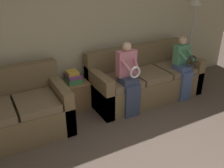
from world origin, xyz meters
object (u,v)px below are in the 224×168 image
at_px(child_left_seated, 129,77).
at_px(floor_lamp, 194,15).
at_px(couch_side, 15,113).
at_px(child_right_seated, 183,66).
at_px(book_stack, 73,77).
at_px(side_shelf, 75,94).
at_px(couch_main, 144,80).

bearing_deg(child_left_seated, floor_lamp, 17.68).
relative_size(couch_side, child_right_seated, 1.30).
distance_m(child_right_seated, book_stack, 2.08).
bearing_deg(side_shelf, child_right_seated, -18.13).
distance_m(couch_side, child_right_seated, 3.08).
relative_size(book_stack, floor_lamp, 0.17).
bearing_deg(child_right_seated, book_stack, 161.88).
relative_size(couch_main, floor_lamp, 1.20).
height_order(couch_main, child_left_seated, child_left_seated).
xyz_separation_m(couch_main, floor_lamp, (1.38, 0.26, 1.09)).
bearing_deg(child_right_seated, side_shelf, 161.87).
xyz_separation_m(couch_side, book_stack, (1.07, 0.30, 0.26)).
xyz_separation_m(child_left_seated, child_right_seated, (1.22, -0.01, -0.02)).
height_order(child_left_seated, book_stack, child_left_seated).
height_order(couch_side, floor_lamp, floor_lamp).
height_order(book_stack, floor_lamp, floor_lamp).
bearing_deg(book_stack, side_shelf, -15.55).
relative_size(couch_main, child_right_seated, 1.81).
relative_size(child_left_seated, book_stack, 4.17).
relative_size(couch_side, floor_lamp, 0.86).
height_order(couch_main, side_shelf, couch_main).
distance_m(couch_main, child_left_seated, 0.79).
relative_size(couch_main, side_shelf, 4.28).
xyz_separation_m(book_stack, floor_lamp, (2.74, -0.00, 0.84)).
height_order(couch_main, book_stack, couch_main).
bearing_deg(floor_lamp, child_left_seated, -162.32).
bearing_deg(couch_side, book_stack, 15.89).
bearing_deg(couch_side, child_right_seated, -6.40).
bearing_deg(book_stack, couch_main, -11.05).
bearing_deg(child_right_seated, couch_side, 173.60).
bearing_deg(child_right_seated, child_left_seated, 179.69).
xyz_separation_m(child_right_seated, floor_lamp, (0.77, 0.64, 0.78)).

